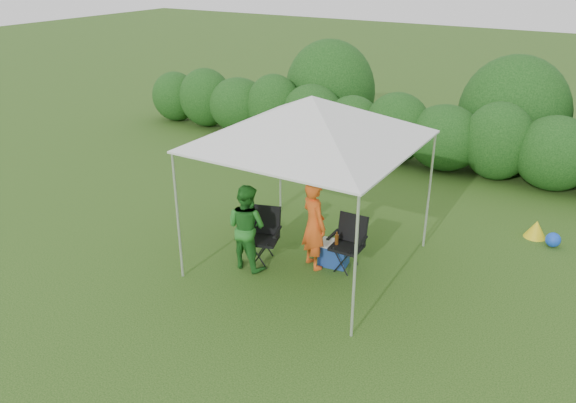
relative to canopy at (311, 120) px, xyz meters
The scene contains 10 objects.
ground 2.51m from the canopy, 90.00° to the right, with size 70.00×70.00×0.00m, color #375C1D.
hedge 5.74m from the canopy, 88.90° to the left, with size 17.11×1.53×1.80m.
canopy is the anchor object (origin of this frame).
chair_right 2.07m from the canopy, 14.80° to the left, with size 0.57×0.52×0.89m.
chair_left 2.09m from the canopy, 152.79° to the right, with size 0.68×0.65×0.93m.
man 1.72m from the canopy, 38.47° to the right, with size 0.55×0.36×1.51m, color #FC5A1C.
woman 2.03m from the canopy, 139.07° to the right, with size 0.70×0.55×1.45m, color #277927.
cooler 2.30m from the canopy, 12.41° to the left, with size 0.52×0.41×0.40m.
bottle 2.00m from the canopy, ahead, with size 0.06×0.06×0.24m, color #592D0C.
lawn_toy 4.88m from the canopy, 41.30° to the left, with size 0.65×0.54×0.33m.
Camera 1 is at (4.00, -6.80, 4.79)m, focal length 35.00 mm.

